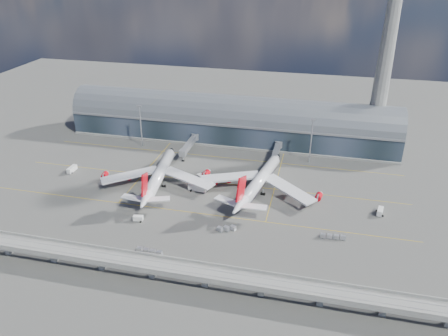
% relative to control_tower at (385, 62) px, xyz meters
% --- Properties ---
extents(ground, '(500.00, 500.00, 0.00)m').
position_rel_control_tower_xyz_m(ground, '(-85.00, -83.00, -51.64)').
color(ground, '#474744').
rests_on(ground, ground).
extents(taxi_lines, '(200.00, 80.12, 0.01)m').
position_rel_control_tower_xyz_m(taxi_lines, '(-85.00, -60.89, -51.63)').
color(taxi_lines, gold).
rests_on(taxi_lines, ground).
extents(terminal, '(200.00, 30.00, 28.00)m').
position_rel_control_tower_xyz_m(terminal, '(-85.00, -5.01, -40.30)').
color(terminal, '#1D2931').
rests_on(terminal, ground).
extents(control_tower, '(19.00, 19.00, 103.00)m').
position_rel_control_tower_xyz_m(control_tower, '(0.00, 0.00, 0.00)').
color(control_tower, gray).
rests_on(control_tower, ground).
extents(guideway, '(220.00, 8.50, 7.20)m').
position_rel_control_tower_xyz_m(guideway, '(-85.00, -138.00, -46.34)').
color(guideway, gray).
rests_on(guideway, ground).
extents(floodlight_mast_left, '(3.00, 0.70, 25.70)m').
position_rel_control_tower_xyz_m(floodlight_mast_left, '(-135.00, -28.00, -38.00)').
color(floodlight_mast_left, gray).
rests_on(floodlight_mast_left, ground).
extents(floodlight_mast_right, '(3.00, 0.70, 25.70)m').
position_rel_control_tower_xyz_m(floodlight_mast_right, '(-35.00, -28.00, -38.00)').
color(floodlight_mast_right, gray).
rests_on(floodlight_mast_right, ground).
extents(airliner_left, '(60.38, 63.51, 19.35)m').
position_rel_control_tower_xyz_m(airliner_left, '(-107.47, -72.40, -46.11)').
color(airliner_left, white).
rests_on(airliner_left, ground).
extents(airliner_right, '(61.60, 64.46, 20.53)m').
position_rel_control_tower_xyz_m(airliner_right, '(-57.40, -67.25, -46.31)').
color(airliner_right, white).
rests_on(airliner_right, ground).
extents(jet_bridge_left, '(4.40, 28.00, 7.25)m').
position_rel_control_tower_xyz_m(jet_bridge_left, '(-104.23, -29.88, -46.46)').
color(jet_bridge_left, gray).
rests_on(jet_bridge_left, ground).
extents(jet_bridge_right, '(4.40, 32.00, 7.25)m').
position_rel_control_tower_xyz_m(jet_bridge_right, '(-53.59, -31.82, -46.46)').
color(jet_bridge_right, gray).
rests_on(jet_bridge_right, ground).
extents(service_truck_0, '(2.62, 7.02, 2.88)m').
position_rel_control_tower_xyz_m(service_truck_0, '(-158.27, -68.96, -50.15)').
color(service_truck_0, silver).
rests_on(service_truck_0, ground).
extents(service_truck_1, '(4.58, 2.71, 2.50)m').
position_rel_control_tower_xyz_m(service_truck_1, '(-104.78, -104.96, -50.37)').
color(service_truck_1, silver).
rests_on(service_truck_1, ground).
extents(service_truck_2, '(9.42, 3.61, 3.33)m').
position_rel_control_tower_xyz_m(service_truck_2, '(-86.82, -73.43, -49.90)').
color(service_truck_2, silver).
rests_on(service_truck_2, ground).
extents(service_truck_3, '(3.38, 6.08, 2.78)m').
position_rel_control_tower_xyz_m(service_truck_3, '(-0.72, -74.93, -50.22)').
color(service_truck_3, silver).
rests_on(service_truck_3, ground).
extents(service_truck_4, '(3.73, 5.85, 3.13)m').
position_rel_control_tower_xyz_m(service_truck_4, '(-86.53, -59.01, -50.06)').
color(service_truck_4, silver).
rests_on(service_truck_4, ground).
extents(service_truck_5, '(6.73, 6.02, 3.18)m').
position_rel_control_tower_xyz_m(service_truck_5, '(-87.34, -63.14, -50.01)').
color(service_truck_5, silver).
rests_on(service_truck_5, ground).
extents(cargo_train_0, '(8.45, 4.73, 1.88)m').
position_rel_control_tower_xyz_m(cargo_train_0, '(-65.33, -103.28, -50.66)').
color(cargo_train_0, gray).
rests_on(cargo_train_0, ground).
extents(cargo_train_1, '(11.12, 2.26, 1.84)m').
position_rel_control_tower_xyz_m(cargo_train_1, '(-91.35, -125.37, -50.68)').
color(cargo_train_1, gray).
rests_on(cargo_train_1, ground).
extents(cargo_train_2, '(10.63, 2.25, 1.76)m').
position_rel_control_tower_xyz_m(cargo_train_2, '(-21.19, -98.81, -50.72)').
color(cargo_train_2, gray).
rests_on(cargo_train_2, ground).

